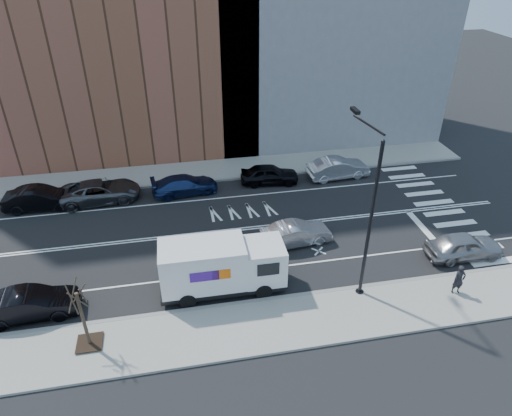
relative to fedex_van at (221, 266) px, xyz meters
name	(u,v)px	position (x,y,z in m)	size (l,w,h in m)	color
ground	(216,232)	(0.28, 5.60, -1.62)	(120.00, 120.00, 0.00)	black
sidewalk_near	(236,330)	(0.28, -3.20, -1.55)	(44.00, 3.60, 0.15)	gray
sidewalk_far	(203,171)	(0.28, 14.40, -1.55)	(44.00, 3.60, 0.15)	gray
curb_near	(231,305)	(0.28, -1.40, -1.54)	(44.00, 0.25, 0.17)	gray
curb_far	(205,181)	(0.28, 12.60, -1.54)	(44.00, 0.25, 0.17)	gray
crosswalk	(439,208)	(16.28, 5.60, -1.62)	(3.00, 14.00, 0.01)	white
road_markings	(216,232)	(0.28, 5.60, -1.62)	(40.00, 8.60, 0.01)	white
bldg_brick	(85,17)	(-7.72, 21.20, 9.38)	(26.00, 10.00, 22.00)	brown
streetlight	(368,210)	(7.28, -1.31, 3.46)	(0.44, 4.02, 9.34)	black
street_tree	(85,324)	(-6.72, -2.80, -0.17)	(1.20, 1.20, 3.75)	black
fedex_van	(221,266)	(0.00, 0.00, 0.00)	(6.79, 2.48, 3.09)	black
far_parked_b	(40,198)	(-11.46, 10.92, -0.82)	(1.70, 4.88, 1.61)	black
far_parked_c	(100,191)	(-7.42, 11.20, -0.84)	(2.59, 5.62, 1.56)	#484A50
far_parked_d	(185,185)	(-1.36, 11.15, -0.91)	(1.98, 4.87, 1.41)	navy
far_parked_e	(269,174)	(5.19, 11.52, -0.86)	(1.79, 4.45, 1.52)	black
far_parked_f	(338,168)	(10.72, 11.43, -0.81)	(1.72, 4.92, 1.62)	silver
driving_sedan	(296,234)	(5.12, 3.40, -0.89)	(1.54, 4.42, 1.46)	#A2A1A6
near_parked_rear_a	(31,304)	(-9.78, -0.17, -0.84)	(1.65, 4.72, 1.56)	black
near_parked_front	(464,246)	(14.62, 0.15, -0.83)	(1.86, 4.61, 1.57)	#99989D
pedestrian	(459,280)	(12.38, -2.83, -0.60)	(0.64, 0.42, 1.75)	black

